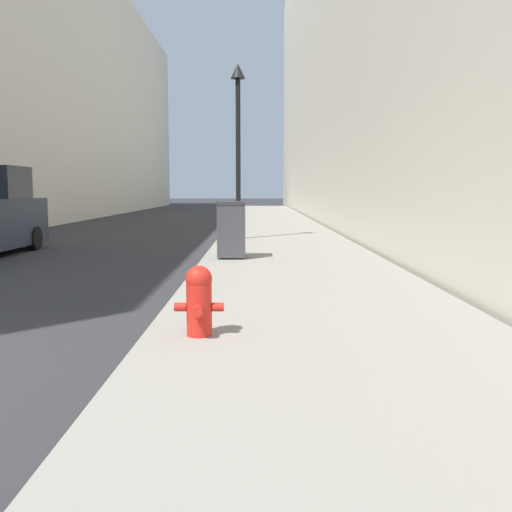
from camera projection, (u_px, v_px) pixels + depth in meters
name	position (u px, v px, depth m)	size (l,w,h in m)	color
sidewalk_right	(276.00, 230.00, 21.97)	(3.92, 60.00, 0.14)	gray
building_right_stone	(431.00, 25.00, 28.77)	(12.00, 60.00, 19.80)	beige
fire_hydrant	(199.00, 299.00, 5.75)	(0.50, 0.38, 0.72)	red
trash_bin	(231.00, 229.00, 12.28)	(0.60, 0.68, 1.22)	#3D3D42
lamppost	(238.00, 132.00, 16.83)	(0.43, 0.43, 5.13)	black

